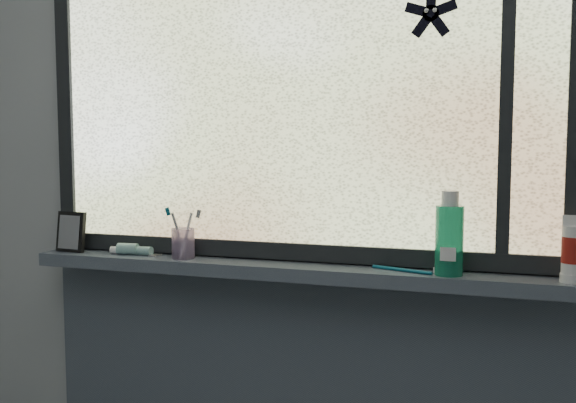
{
  "coord_description": "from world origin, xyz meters",
  "views": [
    {
      "loc": [
        0.57,
        -0.53,
        1.37
      ],
      "look_at": [
        0.07,
        1.05,
        1.22
      ],
      "focal_mm": 40.0,
      "sensor_mm": 36.0,
      "label": 1
    }
  ],
  "objects_px": {
    "vanity_mirror": "(71,232)",
    "cream_tube": "(572,247)",
    "toothbrush_cup": "(183,243)",
    "mouthwash_bottle": "(449,233)"
  },
  "relations": [
    {
      "from": "vanity_mirror",
      "to": "toothbrush_cup",
      "type": "distance_m",
      "value": 0.4
    },
    {
      "from": "vanity_mirror",
      "to": "cream_tube",
      "type": "relative_size",
      "value": 1.07
    },
    {
      "from": "cream_tube",
      "to": "toothbrush_cup",
      "type": "bearing_deg",
      "value": 179.42
    },
    {
      "from": "mouthwash_bottle",
      "to": "cream_tube",
      "type": "distance_m",
      "value": 0.3
    },
    {
      "from": "mouthwash_bottle",
      "to": "cream_tube",
      "type": "xyz_separation_m",
      "value": [
        0.3,
        -0.0,
        -0.02
      ]
    },
    {
      "from": "vanity_mirror",
      "to": "toothbrush_cup",
      "type": "relative_size",
      "value": 1.42
    },
    {
      "from": "vanity_mirror",
      "to": "mouthwash_bottle",
      "type": "relative_size",
      "value": 0.7
    },
    {
      "from": "vanity_mirror",
      "to": "cream_tube",
      "type": "xyz_separation_m",
      "value": [
        1.5,
        -0.01,
        0.03
      ]
    },
    {
      "from": "toothbrush_cup",
      "to": "mouthwash_bottle",
      "type": "xyz_separation_m",
      "value": [
        0.79,
        -0.01,
        0.07
      ]
    },
    {
      "from": "toothbrush_cup",
      "to": "cream_tube",
      "type": "xyz_separation_m",
      "value": [
        1.09,
        -0.01,
        0.05
      ]
    }
  ]
}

